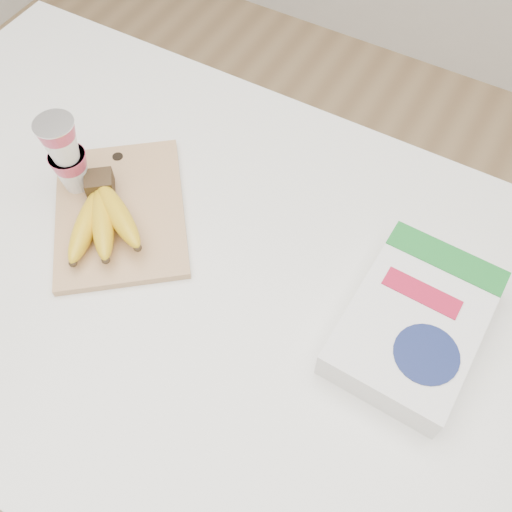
{
  "coord_description": "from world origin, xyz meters",
  "views": [
    {
      "loc": [
        0.4,
        -0.38,
        1.82
      ],
      "look_at": [
        0.16,
        0.05,
        1.04
      ],
      "focal_mm": 40.0,
      "sensor_mm": 36.0,
      "label": 1
    }
  ],
  "objects_px": {
    "table": "(191,362)",
    "cereal_box": "(414,322)",
    "bananas": "(102,217)",
    "cutting_board": "(120,212)",
    "yogurt_stack": "(65,154)"
  },
  "relations": [
    {
      "from": "yogurt_stack",
      "to": "cutting_board",
      "type": "bearing_deg",
      "value": -3.77
    },
    {
      "from": "bananas",
      "to": "yogurt_stack",
      "type": "relative_size",
      "value": 1.26
    },
    {
      "from": "table",
      "to": "bananas",
      "type": "relative_size",
      "value": 6.78
    },
    {
      "from": "table",
      "to": "cereal_box",
      "type": "height_order",
      "value": "cereal_box"
    },
    {
      "from": "table",
      "to": "bananas",
      "type": "distance_m",
      "value": 0.55
    },
    {
      "from": "table",
      "to": "cutting_board",
      "type": "height_order",
      "value": "cutting_board"
    },
    {
      "from": "bananas",
      "to": "yogurt_stack",
      "type": "xyz_separation_m",
      "value": [
        -0.1,
        0.05,
        0.06
      ]
    },
    {
      "from": "cutting_board",
      "to": "table",
      "type": "bearing_deg",
      "value": -53.04
    },
    {
      "from": "bananas",
      "to": "cereal_box",
      "type": "xyz_separation_m",
      "value": [
        0.53,
        0.08,
        -0.01
      ]
    },
    {
      "from": "cereal_box",
      "to": "bananas",
      "type": "bearing_deg",
      "value": -169.33
    },
    {
      "from": "bananas",
      "to": "table",
      "type": "bearing_deg",
      "value": 5.71
    },
    {
      "from": "cutting_board",
      "to": "bananas",
      "type": "height_order",
      "value": "bananas"
    },
    {
      "from": "bananas",
      "to": "cutting_board",
      "type": "bearing_deg",
      "value": 89.7
    },
    {
      "from": "cutting_board",
      "to": "yogurt_stack",
      "type": "bearing_deg",
      "value": 137.76
    },
    {
      "from": "bananas",
      "to": "yogurt_stack",
      "type": "height_order",
      "value": "yogurt_stack"
    }
  ]
}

